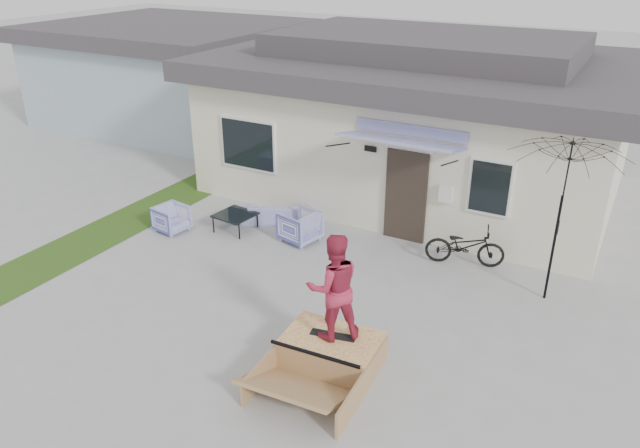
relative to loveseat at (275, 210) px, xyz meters
The scene contains 13 objects.
ground 4.38m from the loveseat, 61.87° to the right, with size 90.00×90.00×0.00m, color #989898.
grass_strip 3.66m from the loveseat, 149.39° to the right, with size 1.40×8.00×0.01m, color #274715.
house 4.90m from the loveseat, 63.50° to the left, with size 10.80×8.49×4.10m.
neighbor_house 10.54m from the loveseat, 143.94° to the left, with size 8.60×7.60×3.50m.
loveseat is the anchor object (origin of this frame).
armchair_left 2.43m from the loveseat, 138.64° to the right, with size 0.67×0.63×0.69m, color #3B40A9.
armchair_right 1.20m from the loveseat, 29.97° to the right, with size 0.77×0.72×0.79m, color #3B40A9.
coffee_table 1.02m from the loveseat, 123.92° to the right, with size 0.82×0.82×0.40m, color black.
bicycle 4.62m from the loveseat, ahead, with size 0.57×1.63×1.04m, color black.
patio_umbrella 6.54m from the loveseat, ahead, with size 2.21×2.06×2.20m.
skate_ramp 5.61m from the loveseat, 48.14° to the right, with size 1.50×2.00×0.50m, color #9A7248, non-canonical shape.
skateboard 5.58m from the loveseat, 47.82° to the right, with size 0.74×0.18×0.05m, color black.
skater 5.68m from the loveseat, 47.82° to the right, with size 0.86×0.66×1.75m, color #AB2743.
Camera 1 is at (5.37, -7.38, 6.18)m, focal length 34.28 mm.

